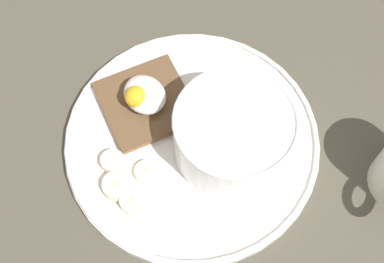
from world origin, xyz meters
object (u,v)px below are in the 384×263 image
poached_egg (143,95)px  oatmeal_bowl (234,134)px  banana_slice_back (118,186)px  banana_slice_right (113,162)px  banana_slice_left (132,202)px  banana_slice_front (145,170)px  toast_slice (146,103)px

poached_egg → oatmeal_bowl: bearing=-158.2°
banana_slice_back → banana_slice_right: banana_slice_back is taller
banana_slice_left → banana_slice_right: (5.30, -1.24, -0.04)cm
banana_slice_left → banana_slice_back: 2.55cm
banana_slice_front → oatmeal_bowl: bearing=-113.2°
toast_slice → poached_egg: (0.01, 0.23, 2.08)cm
oatmeal_bowl → banana_slice_left: oatmeal_bowl is taller
banana_slice_back → oatmeal_bowl: bearing=-109.2°
poached_egg → banana_slice_front: poached_egg is taller
banana_slice_back → banana_slice_right: size_ratio=1.30×
poached_egg → banana_slice_right: bearing=115.5°
banana_slice_front → banana_slice_back: 3.57cm
poached_egg → banana_slice_back: poached_egg is taller
oatmeal_bowl → banana_slice_back: oatmeal_bowl is taller
toast_slice → banana_slice_right: size_ratio=3.42×
banana_slice_left → banana_slice_back: same height
oatmeal_bowl → banana_slice_back: size_ratio=2.88×
poached_egg → banana_slice_left: size_ratio=1.69×
toast_slice → banana_slice_front: bearing=140.8°
toast_slice → banana_slice_right: 8.47cm
banana_slice_back → toast_slice: bearing=-55.2°
poached_egg → banana_slice_left: (-8.85, 8.70, -2.08)cm
banana_slice_left → banana_slice_front: bearing=-58.6°
oatmeal_bowl → banana_slice_right: (7.34, 11.82, -2.89)cm
poached_egg → toast_slice: bearing=-92.1°
banana_slice_left → banana_slice_back: size_ratio=0.68×
toast_slice → banana_slice_right: (-3.54, 7.69, -0.03)cm
oatmeal_bowl → banana_slice_front: oatmeal_bowl is taller
banana_slice_front → banana_slice_left: bearing=121.4°
oatmeal_bowl → banana_slice_right: bearing=58.2°
toast_slice → poached_egg: size_ratio=2.30×
poached_egg → banana_slice_back: 11.03cm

